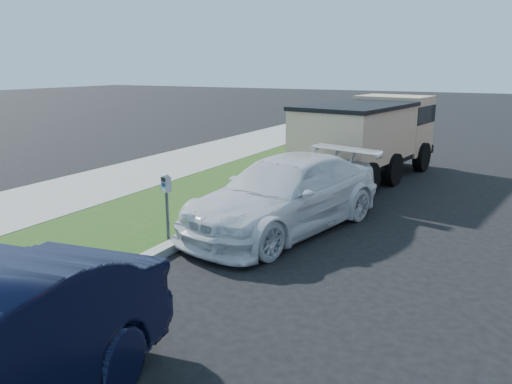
% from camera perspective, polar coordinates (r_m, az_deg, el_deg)
% --- Properties ---
extents(ground, '(120.00, 120.00, 0.00)m').
position_cam_1_polar(ground, '(7.72, 5.81, -10.05)').
color(ground, black).
rests_on(ground, ground).
extents(streetside, '(6.12, 50.00, 0.15)m').
position_cam_1_polar(streetside, '(12.21, -15.25, -0.97)').
color(streetside, gray).
rests_on(streetside, ground).
extents(parking_meter, '(0.19, 0.15, 1.22)m').
position_cam_1_polar(parking_meter, '(8.91, -10.21, -0.06)').
color(parking_meter, '#3F4247').
rests_on(parking_meter, ground).
extents(white_wagon, '(3.02, 5.21, 1.42)m').
position_cam_1_polar(white_wagon, '(9.89, 3.42, -0.18)').
color(white_wagon, silver).
rests_on(white_wagon, ground).
extents(dump_truck, '(3.00, 6.01, 2.26)m').
position_cam_1_polar(dump_truck, '(14.92, 12.90, 6.58)').
color(dump_truck, black).
rests_on(dump_truck, ground).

